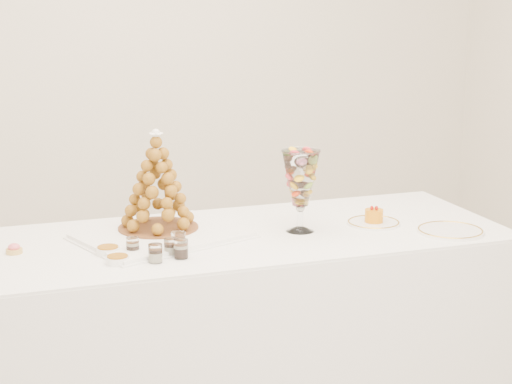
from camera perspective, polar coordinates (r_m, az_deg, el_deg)
name	(u,v)px	position (r m, az deg, el deg)	size (l,w,h in m)	color
buffet_table	(245,327)	(3.41, -0.73, -9.00)	(2.04, 0.86, 0.77)	white
lace_tray	(162,236)	(3.24, -6.29, -2.91)	(0.57, 0.43, 0.02)	white
macaron_vase	(301,179)	(3.27, 2.99, 0.86)	(0.14, 0.14, 0.32)	white
cake_plate	(374,223)	(3.44, 7.84, -2.06)	(0.21, 0.21, 0.01)	white
spare_plate	(450,231)	(3.38, 12.82, -2.55)	(0.26, 0.26, 0.01)	white
pink_tart	(14,249)	(3.15, -15.82, -3.69)	(0.06, 0.06, 0.04)	tan
verrine_a	(133,246)	(3.05, -8.22, -3.58)	(0.05, 0.05, 0.06)	white
verrine_b	(170,247)	(3.02, -5.72, -3.67)	(0.05, 0.05, 0.06)	white
verrine_c	(178,241)	(3.07, -5.21, -3.30)	(0.05, 0.05, 0.07)	white
verrine_d	(155,253)	(2.95, -6.73, -4.08)	(0.05, 0.05, 0.06)	white
verrine_e	(181,249)	(2.99, -5.03, -3.80)	(0.05, 0.05, 0.07)	white
ramekin_back	(108,251)	(3.07, -9.84, -3.89)	(0.08, 0.08, 0.03)	white
ramekin_front	(118,260)	(2.96, -9.21, -4.50)	(0.08, 0.08, 0.02)	white
croquembouche	(157,181)	(3.26, -6.61, 0.75)	(0.31, 0.31, 0.38)	brown
mousse_cake	(374,215)	(3.43, 7.87, -1.56)	(0.07, 0.07, 0.06)	orange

